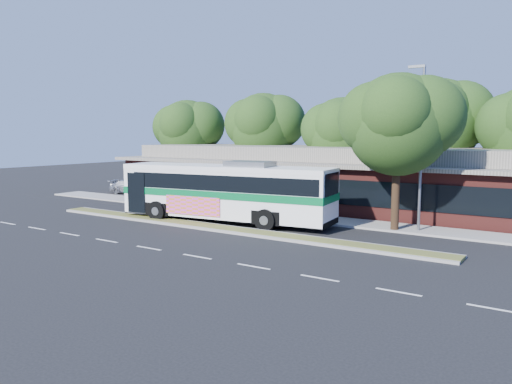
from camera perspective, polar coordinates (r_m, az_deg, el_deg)
ground at (r=28.03m, az=-4.81°, el=-4.48°), size 120.00×120.00×0.00m
median_strip at (r=28.48m, az=-4.06°, el=-4.14°), size 26.00×1.10×0.15m
sidewalk at (r=33.20m, az=2.06°, el=-2.61°), size 44.00×2.60×0.12m
parking_lot at (r=47.50m, az=-14.42°, el=-0.08°), size 14.00×12.00×0.01m
plaza_building at (r=38.68m, az=7.18°, el=1.75°), size 33.20×11.20×4.45m
lamp_post at (r=28.57m, az=18.33°, el=5.32°), size 0.93×0.18×9.07m
tree_bg_a at (r=48.47m, az=-7.34°, el=7.16°), size 6.47×5.80×8.63m
tree_bg_b at (r=44.51m, az=1.42°, el=7.61°), size 6.69×6.00×9.00m
tree_bg_c at (r=39.90m, az=10.45°, el=6.82°), size 6.24×5.60×8.26m
tree_bg_d at (r=38.70m, az=20.80°, el=7.73°), size 6.91×6.20×9.37m
transit_bus at (r=30.46m, az=-3.40°, el=0.45°), size 13.77×4.56×3.80m
sedan at (r=46.60m, az=-13.92°, el=0.58°), size 4.61×2.77×1.25m
sidewalk_tree at (r=28.41m, az=16.78°, el=7.64°), size 6.23×5.59×8.69m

